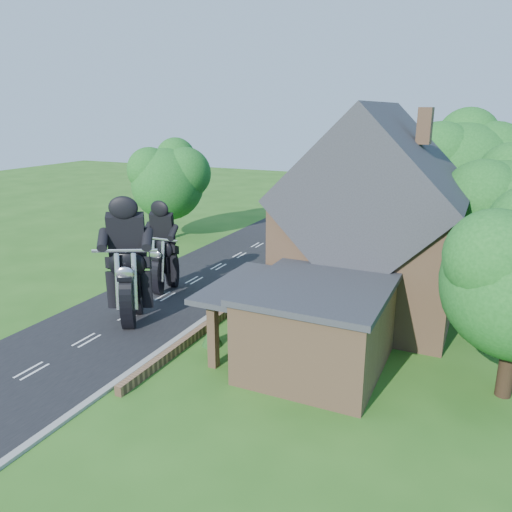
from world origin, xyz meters
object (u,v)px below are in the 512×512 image
at_px(house, 373,227).
at_px(annex, 314,325).
at_px(garden_wall, 251,293).
at_px(motorcycle_lead, 132,304).
at_px(motorcycle_follow, 165,278).

height_order(house, annex, house).
bearing_deg(annex, garden_wall, 133.84).
distance_m(annex, motorcycle_lead, 9.34).
distance_m(motorcycle_lead, motorcycle_follow, 4.39).
distance_m(garden_wall, motorcycle_lead, 6.68).
distance_m(house, motorcycle_follow, 11.76).
height_order(garden_wall, motorcycle_lead, motorcycle_lead).
xyz_separation_m(house, annex, (-0.62, -6.80, -2.58)).
xyz_separation_m(garden_wall, annex, (5.57, -5.80, 1.57)).
relative_size(house, motorcycle_lead, 5.14).
height_order(house, motorcycle_follow, house).
xyz_separation_m(annex, motorcycle_lead, (-9.30, 0.31, -0.84)).
relative_size(garden_wall, motorcycle_lead, 11.05).
xyz_separation_m(garden_wall, motorcycle_follow, (-4.79, -1.23, 0.58)).
distance_m(garden_wall, annex, 8.19).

